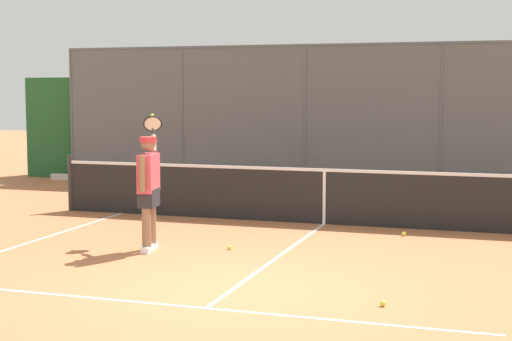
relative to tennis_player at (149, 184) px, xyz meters
name	(u,v)px	position (x,y,z in m)	size (l,w,h in m)	color
ground_plane	(232,290)	(-1.89, 1.75, -0.96)	(60.00, 60.00, 0.00)	#B76B42
court_line_markings	(197,314)	(-1.89, 2.82, -0.96)	(7.80, 10.08, 0.01)	white
fence_backdrop	(376,132)	(-1.89, -8.25, 0.35)	(18.44, 1.37, 3.36)	#565B60
tennis_net	(324,196)	(-1.89, -2.96, -0.47)	(10.03, 0.09, 1.07)	#2D2D2D
tennis_player	(149,184)	(0.00, 0.00, 0.00)	(0.62, 1.33, 1.94)	silver
tennis_ball_near_baseline	(404,234)	(-3.34, -2.26, -0.93)	(0.07, 0.07, 0.07)	#CCDB33
tennis_ball_by_sideline	(230,247)	(-1.08, -0.40, -0.93)	(0.07, 0.07, 0.07)	#D6E042
tennis_ball_near_net	(383,303)	(-3.66, 1.92, -0.93)	(0.07, 0.07, 0.07)	#D6E042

